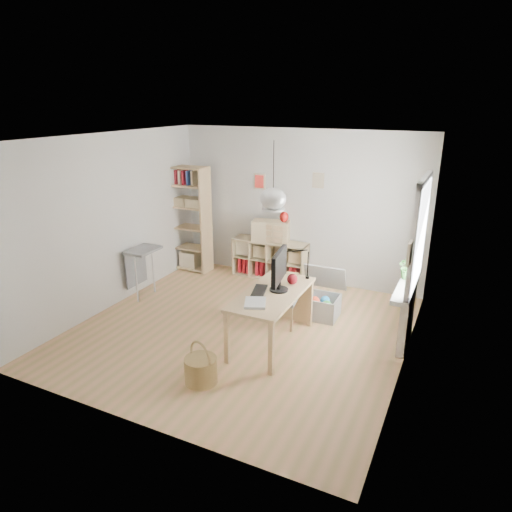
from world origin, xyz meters
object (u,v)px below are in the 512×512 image
at_px(tall_bookshelf, 188,215).
at_px(monitor, 279,269).
at_px(desk, 272,299).
at_px(chair, 284,296).
at_px(drawer_chest, 271,231).
at_px(cube_shelf, 270,262).
at_px(storage_chest, 318,300).

bearing_deg(tall_bookshelf, monitor, -35.02).
xyz_separation_m(desk, chair, (-0.07, 0.60, -0.21)).
relative_size(chair, monitor, 1.23).
height_order(chair, drawer_chest, drawer_chest).
relative_size(cube_shelf, monitor, 2.22).
height_order(storage_chest, monitor, monitor).
bearing_deg(chair, drawer_chest, 111.59).
bearing_deg(monitor, desk, -127.23).
relative_size(storage_chest, monitor, 1.21).
height_order(storage_chest, drawer_chest, drawer_chest).
distance_m(desk, monitor, 0.42).
bearing_deg(chair, desk, -92.02).
relative_size(storage_chest, drawer_chest, 1.15).
xyz_separation_m(monitor, drawer_chest, (-1.04, 2.09, -0.15)).
bearing_deg(drawer_chest, monitor, -76.55).
xyz_separation_m(cube_shelf, tall_bookshelf, (-1.56, -0.28, 0.79)).
bearing_deg(storage_chest, monitor, -104.40).
xyz_separation_m(cube_shelf, drawer_chest, (0.04, -0.04, 0.61)).
xyz_separation_m(desk, storage_chest, (0.30, 1.12, -0.43)).
xyz_separation_m(storage_chest, drawer_chest, (-1.28, 1.07, 0.68)).
height_order(cube_shelf, tall_bookshelf, tall_bookshelf).
bearing_deg(cube_shelf, monitor, -63.22).
bearing_deg(tall_bookshelf, storage_chest, -16.10).
xyz_separation_m(desk, tall_bookshelf, (-2.59, 1.95, 0.43)).
height_order(desk, tall_bookshelf, tall_bookshelf).
xyz_separation_m(tall_bookshelf, chair, (2.52, -1.35, -0.64)).
relative_size(tall_bookshelf, chair, 2.57).
distance_m(cube_shelf, chair, 1.90).
distance_m(chair, storage_chest, 0.67).
bearing_deg(drawer_chest, chair, -72.98).
height_order(tall_bookshelf, monitor, tall_bookshelf).
relative_size(desk, chair, 1.93).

